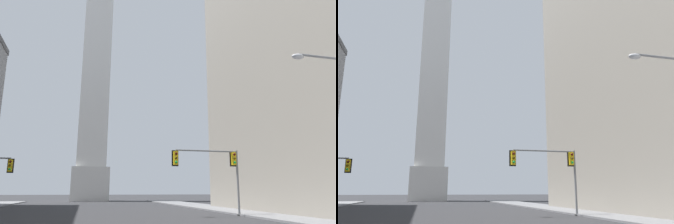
% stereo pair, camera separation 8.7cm
% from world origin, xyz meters
% --- Properties ---
extents(sidewalk_right, '(5.00, 83.59, 0.15)m').
position_xyz_m(sidewalk_right, '(13.99, 25.08, 0.07)').
color(sidewalk_right, slate).
rests_on(sidewalk_right, ground_plane).
extents(obelisk, '(7.49, 7.49, 69.49)m').
position_xyz_m(obelisk, '(0.00, 69.66, 33.11)').
color(obelisk, silver).
rests_on(obelisk, ground_plane).
extents(traffic_light_mid_right, '(5.97, 0.50, 5.42)m').
position_xyz_m(traffic_light_mid_right, '(9.54, 24.56, 4.16)').
color(traffic_light_mid_right, slate).
rests_on(traffic_light_mid_right, ground_plane).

